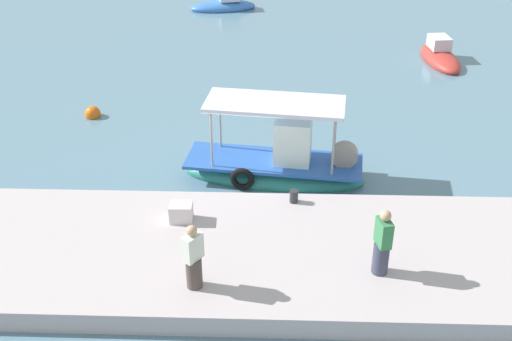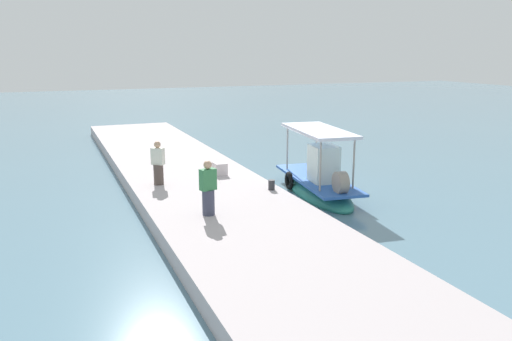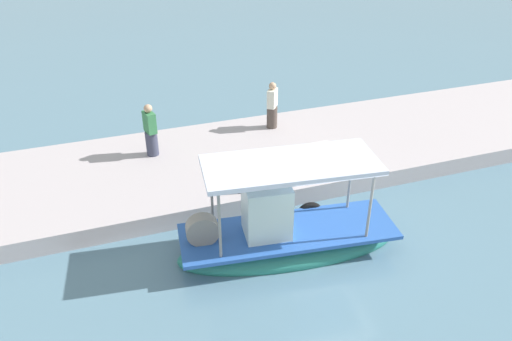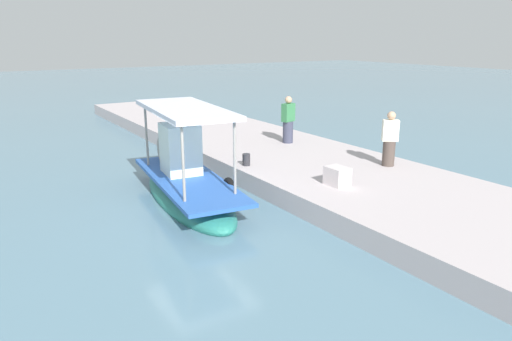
{
  "view_description": "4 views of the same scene",
  "coord_description": "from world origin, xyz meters",
  "px_view_note": "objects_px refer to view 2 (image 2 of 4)",
  "views": [
    {
      "loc": [
        1.03,
        -17.5,
        10.23
      ],
      "look_at": [
        0.51,
        -1.77,
        1.2
      ],
      "focal_mm": 44.9,
      "sensor_mm": 36.0,
      "label": 1
    },
    {
      "loc": [
        18.38,
        -9.83,
        5.56
      ],
      "look_at": [
        1.02,
        -2.75,
        1.19
      ],
      "focal_mm": 36.21,
      "sensor_mm": 36.0,
      "label": 2
    },
    {
      "loc": [
        5.13,
        9.32,
        8.43
      ],
      "look_at": [
        1.11,
        -2.33,
        1.18
      ],
      "focal_mm": 35.77,
      "sensor_mm": 36.0,
      "label": 3
    },
    {
      "loc": [
        -10.54,
        4.99,
        4.39
      ],
      "look_at": [
        0.44,
        -1.99,
        0.72
      ],
      "focal_mm": 33.38,
      "sensor_mm": 36.0,
      "label": 4
    }
  ],
  "objects_px": {
    "fisherman_by_crate": "(208,190)",
    "mooring_bollard": "(272,185)",
    "marker_buoy": "(326,152)",
    "cargo_crate": "(220,169)",
    "fisherman_near_bollard": "(158,165)",
    "main_fishing_boat": "(318,183)"
  },
  "relations": [
    {
      "from": "mooring_bollard",
      "to": "fisherman_by_crate",
      "type": "bearing_deg",
      "value": -56.81
    },
    {
      "from": "main_fishing_boat",
      "to": "fisherman_by_crate",
      "type": "distance_m",
      "value": 5.85
    },
    {
      "from": "mooring_bollard",
      "to": "marker_buoy",
      "type": "distance_m",
      "value": 9.93
    },
    {
      "from": "mooring_bollard",
      "to": "marker_buoy",
      "type": "bearing_deg",
      "value": 138.53
    },
    {
      "from": "fisherman_by_crate",
      "to": "marker_buoy",
      "type": "xyz_separation_m",
      "value": [
        -9.41,
        9.59,
        -1.22
      ]
    },
    {
      "from": "marker_buoy",
      "to": "cargo_crate",
      "type": "bearing_deg",
      "value": -59.8
    },
    {
      "from": "fisherman_near_bollard",
      "to": "marker_buoy",
      "type": "distance_m",
      "value": 11.5
    },
    {
      "from": "cargo_crate",
      "to": "main_fishing_boat",
      "type": "bearing_deg",
      "value": 51.69
    },
    {
      "from": "fisherman_by_crate",
      "to": "marker_buoy",
      "type": "relative_size",
      "value": 2.91
    },
    {
      "from": "fisherman_by_crate",
      "to": "mooring_bollard",
      "type": "relative_size",
      "value": 4.72
    },
    {
      "from": "cargo_crate",
      "to": "fisherman_near_bollard",
      "type": "bearing_deg",
      "value": -75.97
    },
    {
      "from": "fisherman_by_crate",
      "to": "mooring_bollard",
      "type": "bearing_deg",
      "value": 123.19
    },
    {
      "from": "mooring_bollard",
      "to": "cargo_crate",
      "type": "distance_m",
      "value": 3.18
    },
    {
      "from": "main_fishing_boat",
      "to": "marker_buoy",
      "type": "relative_size",
      "value": 9.8
    },
    {
      "from": "mooring_bollard",
      "to": "marker_buoy",
      "type": "xyz_separation_m",
      "value": [
        -7.43,
        6.56,
        -0.62
      ]
    },
    {
      "from": "fisherman_near_bollard",
      "to": "cargo_crate",
      "type": "xyz_separation_m",
      "value": [
        -0.67,
        2.68,
        -0.51
      ]
    },
    {
      "from": "main_fishing_boat",
      "to": "marker_buoy",
      "type": "bearing_deg",
      "value": 148.0
    },
    {
      "from": "main_fishing_boat",
      "to": "marker_buoy",
      "type": "distance_m",
      "value": 8.21
    },
    {
      "from": "marker_buoy",
      "to": "fisherman_by_crate",
      "type": "bearing_deg",
      "value": -45.55
    },
    {
      "from": "cargo_crate",
      "to": "mooring_bollard",
      "type": "bearing_deg",
      "value": 18.44
    },
    {
      "from": "fisherman_by_crate",
      "to": "mooring_bollard",
      "type": "distance_m",
      "value": 3.67
    },
    {
      "from": "main_fishing_boat",
      "to": "cargo_crate",
      "type": "distance_m",
      "value": 4.12
    }
  ]
}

